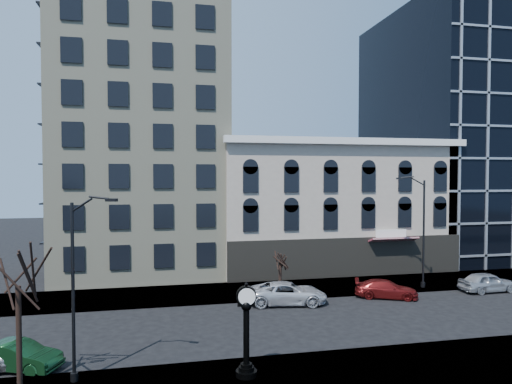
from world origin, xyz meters
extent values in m
plane|color=black|center=(0.00, 0.00, 0.00)|extent=(160.00, 160.00, 0.00)
cube|color=gray|center=(0.00, 8.00, 0.06)|extent=(160.00, 6.00, 0.12)
cube|color=beige|center=(-6.00, 19.00, 19.00)|extent=(15.00, 15.00, 38.00)
cube|color=#BFAF9D|center=(12.00, 16.00, 6.00)|extent=(22.00, 10.00, 12.00)
cube|color=white|center=(12.00, 10.80, 12.20)|extent=(22.60, 0.80, 0.60)
cube|color=black|center=(12.00, 10.95, 1.80)|extent=(22.00, 0.30, 3.60)
cube|color=maroon|center=(16.00, 10.40, 3.40)|extent=(4.50, 1.18, 0.55)
cube|color=black|center=(32.00, 21.00, 14.00)|extent=(20.00, 20.00, 28.00)
cylinder|color=black|center=(-0.81, -7.10, 0.25)|extent=(0.96, 0.96, 0.26)
cylinder|color=black|center=(-0.81, -7.10, 0.47)|extent=(0.70, 0.70, 0.17)
cylinder|color=black|center=(-0.81, -7.10, 0.63)|extent=(0.52, 0.52, 0.14)
cylinder|color=black|center=(-0.81, -7.10, 1.96)|extent=(0.28, 0.28, 2.54)
sphere|color=black|center=(-0.81, -7.10, 3.31)|extent=(0.49, 0.49, 0.49)
cube|color=black|center=(-0.81, -7.10, 3.40)|extent=(0.81, 0.33, 0.22)
cylinder|color=black|center=(-0.81, -7.10, 3.75)|extent=(0.95, 0.44, 0.91)
cylinder|color=white|center=(-0.81, -7.25, 3.75)|extent=(0.76, 0.16, 0.77)
cylinder|color=white|center=(-0.81, -6.95, 3.75)|extent=(0.76, 0.16, 0.77)
sphere|color=black|center=(-0.81, -7.10, 4.27)|extent=(0.17, 0.17, 0.17)
cylinder|color=black|center=(-8.29, -6.00, 4.04)|extent=(0.15, 0.15, 7.84)
cylinder|color=black|center=(-8.29, -6.00, 0.30)|extent=(0.33, 0.33, 0.36)
cube|color=black|center=(-6.72, -6.73, 8.09)|extent=(0.54, 0.39, 0.13)
cylinder|color=black|center=(16.26, 6.03, 4.44)|extent=(0.16, 0.16, 8.65)
cylinder|color=black|center=(16.26, 6.03, 0.32)|extent=(0.36, 0.36, 0.40)
cube|color=black|center=(14.50, 6.78, 8.92)|extent=(0.60, 0.42, 0.14)
cylinder|color=black|center=(-10.37, -6.41, 2.32)|extent=(0.23, 0.23, 4.40)
cylinder|color=black|center=(4.34, 6.21, 1.44)|extent=(0.24, 0.24, 2.64)
imported|color=#143F1E|center=(-11.14, -3.96, 0.67)|extent=(4.30, 2.86, 1.34)
imported|color=silver|center=(4.30, 4.05, 0.78)|extent=(5.92, 3.43, 1.55)
imported|color=maroon|center=(11.97, 4.09, 0.66)|extent=(4.93, 3.49, 1.33)
imported|color=#A5A8AD|center=(20.64, 4.07, 0.77)|extent=(4.54, 1.93, 1.53)
camera|label=1|loc=(-4.59, -26.91, 9.10)|focal=32.00mm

